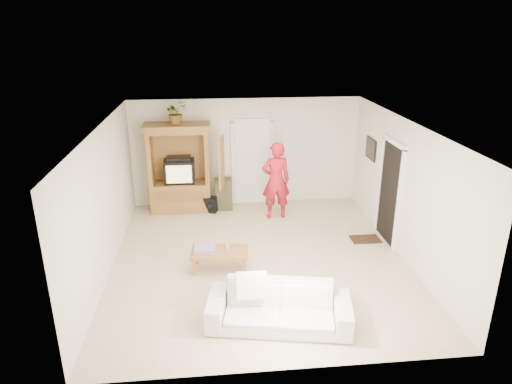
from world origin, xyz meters
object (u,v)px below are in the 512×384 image
man (276,181)px  coffee_table (220,253)px  armoire (181,174)px  sofa (279,307)px

man → coffee_table: 2.71m
armoire → coffee_table: (0.82, -2.97, -0.57)m
armoire → sofa: bearing=-70.6°
armoire → man: 2.28m
man → coffee_table: size_ratio=1.67×
armoire → coffee_table: 3.14m
sofa → coffee_table: 1.92m
armoire → sofa: size_ratio=0.99×
man → armoire: bearing=-21.1°
man → coffee_table: (-1.35, -2.28, -0.56)m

